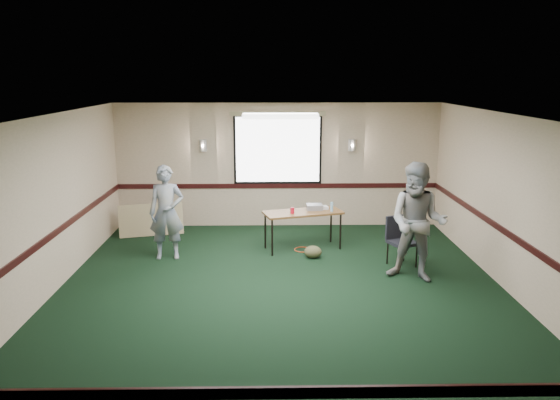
{
  "coord_description": "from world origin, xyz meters",
  "views": [
    {
      "loc": [
        -0.17,
        -7.73,
        3.29
      ],
      "look_at": [
        0.0,
        1.3,
        1.2
      ],
      "focal_mm": 35.0,
      "sensor_mm": 36.0,
      "label": 1
    }
  ],
  "objects_px": {
    "projector": "(314,207)",
    "person_right": "(418,222)",
    "person_left": "(167,212)",
    "conference_chair": "(400,237)",
    "folding_table": "(303,214)"
  },
  "relations": [
    {
      "from": "projector",
      "to": "person_right",
      "type": "relative_size",
      "value": 0.16
    },
    {
      "from": "folding_table",
      "to": "projector",
      "type": "xyz_separation_m",
      "value": [
        0.23,
        0.16,
        0.1
      ]
    },
    {
      "from": "projector",
      "to": "person_left",
      "type": "height_order",
      "value": "person_left"
    },
    {
      "from": "conference_chair",
      "to": "person_right",
      "type": "xyz_separation_m",
      "value": [
        0.09,
        -0.75,
        0.46
      ]
    },
    {
      "from": "projector",
      "to": "person_left",
      "type": "bearing_deg",
      "value": -168.86
    },
    {
      "from": "folding_table",
      "to": "conference_chair",
      "type": "bearing_deg",
      "value": -44.81
    },
    {
      "from": "projector",
      "to": "conference_chair",
      "type": "relative_size",
      "value": 0.35
    },
    {
      "from": "projector",
      "to": "person_left",
      "type": "xyz_separation_m",
      "value": [
        -2.73,
        -0.64,
        0.07
      ]
    },
    {
      "from": "person_left",
      "to": "projector",
      "type": "bearing_deg",
      "value": 7.78
    },
    {
      "from": "person_left",
      "to": "person_right",
      "type": "bearing_deg",
      "value": -20.94
    },
    {
      "from": "projector",
      "to": "conference_chair",
      "type": "distance_m",
      "value": 1.8
    },
    {
      "from": "folding_table",
      "to": "projector",
      "type": "distance_m",
      "value": 0.3
    },
    {
      "from": "folding_table",
      "to": "person_right",
      "type": "relative_size",
      "value": 0.82
    },
    {
      "from": "folding_table",
      "to": "conference_chair",
      "type": "height_order",
      "value": "conference_chair"
    },
    {
      "from": "folding_table",
      "to": "person_left",
      "type": "relative_size",
      "value": 0.92
    }
  ]
}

